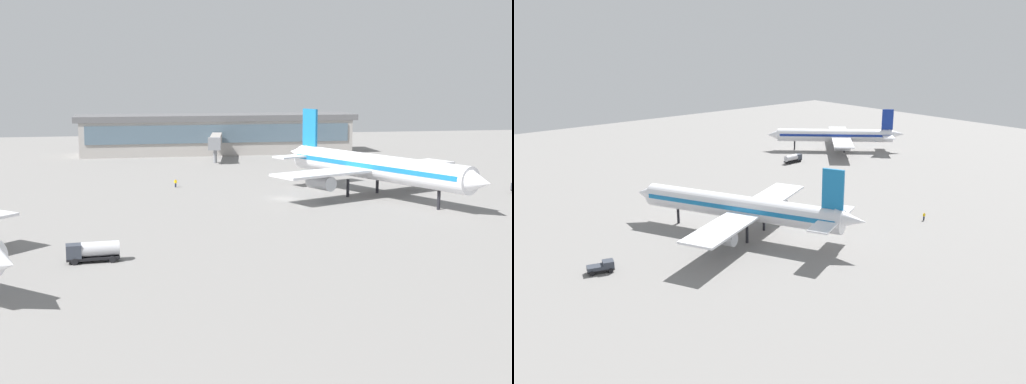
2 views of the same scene
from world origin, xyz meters
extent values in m
plane|color=gray|center=(0.00, 0.00, 0.00)|extent=(288.00, 288.00, 0.00)
cube|color=#9E9993|center=(2.10, -78.00, 4.79)|extent=(75.62, 14.61, 9.59)
cube|color=#4C6070|center=(2.10, -70.55, 6.16)|extent=(72.59, 0.30, 4.93)
cube|color=#59595B|center=(2.10, -78.00, 10.27)|extent=(78.64, 15.20, 1.64)
cylinder|color=white|center=(-17.01, 1.80, 5.61)|extent=(22.09, 40.57, 4.68)
cone|color=white|center=(-26.52, 22.37, 5.61)|extent=(6.00, 6.11, 4.44)
cone|color=white|center=(-7.50, -18.78, 6.32)|extent=(5.85, 6.88, 3.74)
cube|color=#1972B2|center=(-17.01, 1.80, 5.96)|extent=(21.46, 39.06, 0.84)
cube|color=white|center=(-16.12, -0.13, 5.15)|extent=(39.53, 23.13, 0.42)
cylinder|color=#A5A8AD|center=(-26.38, -4.88, 3.51)|extent=(4.66, 6.10, 2.57)
cylinder|color=#A5A8AD|center=(-5.85, 4.61, 3.51)|extent=(4.66, 6.10, 2.57)
cube|color=white|center=(-8.98, -15.58, 6.08)|extent=(16.27, 10.24, 0.34)
cube|color=#1972B2|center=(-8.98, -15.58, 11.70)|extent=(2.17, 3.92, 7.49)
cylinder|color=black|center=(-23.25, 15.31, 1.64)|extent=(0.56, 0.56, 3.27)
cylinder|color=black|center=(-18.98, -2.86, 1.64)|extent=(0.56, 0.56, 3.27)
cylinder|color=black|center=(-12.18, 0.28, 1.64)|extent=(0.56, 0.56, 3.27)
cube|color=#3F596B|center=(-44.14, 1.96, 1.54)|extent=(0.53, 1.55, 0.67)
cube|color=black|center=(32.26, 40.15, 0.55)|extent=(6.44, 2.42, 0.30)
cube|color=#333842|center=(34.50, 40.34, 1.50)|extent=(1.95, 2.04, 1.60)
cube|color=#3F596B|center=(35.31, 40.40, 1.82)|extent=(0.21, 1.60, 0.90)
cylinder|color=#B7B7BC|center=(31.37, 40.07, 1.60)|extent=(4.64, 2.17, 1.80)
cylinder|color=black|center=(34.38, 41.28, 0.40)|extent=(0.82, 0.37, 0.80)
cylinder|color=black|center=(34.54, 39.39, 0.40)|extent=(0.82, 0.37, 0.80)
cylinder|color=black|center=(29.99, 40.91, 0.40)|extent=(0.82, 0.37, 0.80)
cylinder|color=black|center=(30.15, 39.01, 0.40)|extent=(0.82, 0.37, 0.80)
cylinder|color=#1E2338|center=(18.22, -17.02, 0.42)|extent=(0.43, 0.43, 0.85)
cylinder|color=yellow|center=(18.22, -17.02, 1.15)|extent=(0.51, 0.51, 0.60)
sphere|color=tan|center=(18.22, -17.02, 1.56)|extent=(0.22, 0.22, 0.22)
cylinder|color=yellow|center=(18.43, -17.13, 1.15)|extent=(0.10, 0.10, 0.54)
cylinder|color=yellow|center=(18.00, -16.91, 1.15)|extent=(0.10, 0.10, 0.54)
cube|color=#9E9993|center=(4.38, -61.69, 5.20)|extent=(5.37, 17.05, 2.80)
cylinder|color=slate|center=(5.36, -55.88, 1.90)|extent=(0.90, 0.90, 3.80)
cube|color=slate|center=(5.95, -52.40, 5.20)|extent=(3.48, 2.89, 3.08)
camera|label=1|loc=(28.28, 128.12, 22.50)|focal=51.39mm
camera|label=2|loc=(-79.59, -81.64, 39.83)|focal=38.83mm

